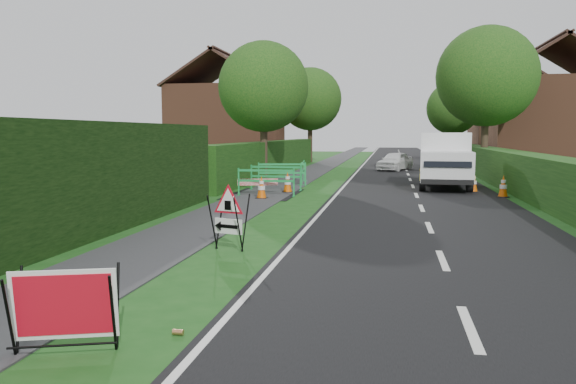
{
  "coord_description": "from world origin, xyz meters",
  "views": [
    {
      "loc": [
        1.58,
        -9.01,
        2.24
      ],
      "look_at": [
        -0.49,
        2.21,
        1.04
      ],
      "focal_mm": 35.0,
      "sensor_mm": 36.0,
      "label": 1
    }
  ],
  "objects": [
    {
      "name": "ground",
      "position": [
        0.0,
        0.0,
        0.0
      ],
      "size": [
        120.0,
        120.0,
        0.0
      ],
      "primitive_type": "plane",
      "color": "#194C15",
      "rests_on": "ground"
    },
    {
      "name": "road_surface",
      "position": [
        2.5,
        35.0,
        0.0
      ],
      "size": [
        6.0,
        90.0,
        0.02
      ],
      "primitive_type": "cube",
      "color": "black",
      "rests_on": "ground"
    },
    {
      "name": "footpath",
      "position": [
        -3.0,
        35.0,
        0.01
      ],
      "size": [
        2.0,
        90.0,
        0.02
      ],
      "primitive_type": "cube",
      "color": "#2D2D30",
      "rests_on": "ground"
    },
    {
      "name": "hedge_west_near",
      "position": [
        -5.0,
        0.0,
        0.0
      ],
      "size": [
        1.1,
        18.0,
        2.5
      ],
      "primitive_type": "cube",
      "color": "black",
      "rests_on": "ground"
    },
    {
      "name": "hedge_west_far",
      "position": [
        -5.0,
        22.0,
        0.0
      ],
      "size": [
        1.0,
        24.0,
        1.8
      ],
      "primitive_type": "cube",
      "color": "#14380F",
      "rests_on": "ground"
    },
    {
      "name": "hedge_east",
      "position": [
        6.5,
        16.0,
        0.0
      ],
      "size": [
        1.2,
        50.0,
        1.5
      ],
      "primitive_type": "cube",
      "color": "#14380F",
      "rests_on": "ground"
    },
    {
      "name": "house_west",
      "position": [
        -10.0,
        30.0,
        2.9
      ],
      "size": [
        7.5,
        7.4,
        7.88
      ],
      "color": "brown",
      "rests_on": "ground"
    },
    {
      "name": "house_east_a",
      "position": [
        11.0,
        28.0,
        2.9
      ],
      "size": [
        7.5,
        7.4,
        7.88
      ],
      "color": "brown",
      "rests_on": "ground"
    },
    {
      "name": "house_east_b",
      "position": [
        12.0,
        42.0,
        2.9
      ],
      "size": [
        7.5,
        7.4,
        7.88
      ],
      "color": "brown",
      "rests_on": "ground"
    },
    {
      "name": "tree_nw",
      "position": [
        -4.6,
        18.0,
        4.48
      ],
      "size": [
        4.4,
        4.4,
        6.7
      ],
      "color": "#2D2116",
      "rests_on": "ground"
    },
    {
      "name": "tree_ne",
      "position": [
        6.4,
        22.0,
        5.17
      ],
      "size": [
        5.2,
        5.2,
        7.79
      ],
      "color": "#2D2116",
      "rests_on": "ground"
    },
    {
      "name": "tree_fw",
      "position": [
        -4.6,
        34.0,
        4.83
      ],
      "size": [
        4.8,
        4.8,
        7.24
      ],
      "color": "#2D2116",
      "rests_on": "ground"
    },
    {
      "name": "tree_fe",
      "position": [
        6.4,
        38.0,
        4.22
      ],
      "size": [
        4.2,
        4.2,
        6.33
      ],
      "color": "#2D2116",
      "rests_on": "ground"
    },
    {
      "name": "red_rect_sign",
      "position": [
        -1.65,
        -3.99,
        0.5
      ],
      "size": [
        1.16,
        0.91,
        0.87
      ],
      "rotation": [
        0.0,
        0.0,
        0.33
      ],
      "color": "black",
      "rests_on": "ground"
    },
    {
      "name": "triangle_sign",
      "position": [
        -1.47,
        1.14,
        0.75
      ],
      "size": [
        0.91,
        0.91,
        1.07
      ],
      "rotation": [
        0.0,
        0.0,
        -0.28
      ],
      "color": "black",
      "rests_on": "ground"
    },
    {
      "name": "works_van",
      "position": [
        3.75,
        14.8,
        1.2
      ],
      "size": [
        2.21,
        5.07,
        2.26
      ],
      "rotation": [
        0.0,
        0.0,
        -0.05
      ],
      "color": "silver",
      "rests_on": "ground"
    },
    {
      "name": "traffic_cone_0",
      "position": [
        5.46,
        11.58,
        0.39
      ],
      "size": [
        0.38,
        0.38,
        0.79
      ],
      "color": "black",
      "rests_on": "ground"
    },
    {
      "name": "traffic_cone_1",
      "position": [
        4.68,
        13.2,
        0.39
      ],
      "size": [
        0.38,
        0.38,
        0.79
      ],
      "color": "black",
      "rests_on": "ground"
    },
    {
      "name": "traffic_cone_2",
      "position": [
        5.06,
        16.55,
        0.39
      ],
      "size": [
        0.38,
        0.38,
        0.79
      ],
      "color": "black",
      "rests_on": "ground"
    },
    {
      "name": "traffic_cone_3",
      "position": [
        -2.78,
        9.65,
        0.39
      ],
      "size": [
        0.38,
        0.38,
        0.79
      ],
      "color": "black",
      "rests_on": "ground"
    },
    {
      "name": "traffic_cone_4",
      "position": [
        -2.26,
        11.79,
        0.39
      ],
      "size": [
        0.38,
        0.38,
        0.79
      ],
      "color": "black",
      "rests_on": "ground"
    },
    {
      "name": "ped_barrier_0",
      "position": [
        -2.8,
        10.44,
        0.63
      ],
      "size": [
        2.07,
        0.44,
        1.0
      ],
      "rotation": [
        0.0,
        0.0,
        0.04
      ],
      "color": "#1A9241",
      "rests_on": "ground"
    },
    {
      "name": "ped_barrier_1",
      "position": [
        -2.87,
        12.5,
        0.63
      ],
      "size": [
        2.08,
        0.45,
        1.0
      ],
      "rotation": [
        0.0,
        0.0,
        -0.05
      ],
      "color": "#1A9241",
      "rests_on": "ground"
    },
    {
      "name": "ped_barrier_2",
      "position": [
        -3.0,
        14.45,
        0.63
      ],
      "size": [
        2.08,
        0.82,
        1.0
      ],
      "rotation": [
        0.0,
        0.0,
        0.23
      ],
      "color": "#1A9241",
      "rests_on": "ground"
    },
    {
      "name": "ped_barrier_3",
      "position": [
        -2.29,
        15.69,
        0.63
      ],
      "size": [
        0.56,
        2.09,
        1.0
      ],
      "rotation": [
        0.0,
        0.0,
        1.67
      ],
      "color": "#1A9241",
      "rests_on": "ground"
    },
    {
      "name": "redwhite_plank",
      "position": [
        -3.25,
        11.05,
        0.0
      ],
      "size": [
        1.44,
        0.51,
        0.25
      ],
      "primitive_type": "cube",
      "rotation": [
        0.0,
        0.0,
        0.32
      ],
      "color": "red",
      "rests_on": "ground"
    },
    {
      "name": "litter_can",
      "position": [
        -0.72,
        -3.28,
        0.0
      ],
      "size": [
        0.12,
        0.07,
        0.07
      ],
      "primitive_type": "cylinder",
      "rotation": [
        0.0,
        1.57,
        0.0
      ],
      "color": "#BF7F4C",
      "rests_on": "ground"
    },
    {
      "name": "hatchback_car",
      "position": [
        1.81,
        25.34,
        0.57
      ],
      "size": [
        2.47,
        3.6,
        1.14
      ],
      "primitive_type": "imported",
      "rotation": [
        0.0,
        0.0,
        -0.37
      ],
      "color": "white",
      "rests_on": "ground"
    }
  ]
}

